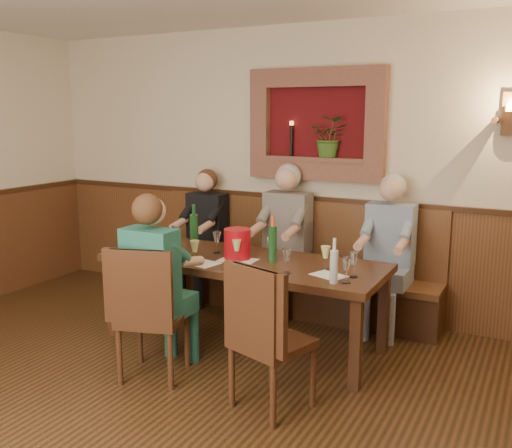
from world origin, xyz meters
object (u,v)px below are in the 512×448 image
at_px(person_chair_front, 159,300).
at_px(wine_bottle_green_b, 194,231).
at_px(chair_near_right, 270,366).
at_px(person_bench_left, 203,247).
at_px(chair_near_left, 153,339).
at_px(person_bench_mid, 283,253).
at_px(bench, 288,279).
at_px(water_bottle, 334,265).
at_px(spittoon_bucket, 237,244).
at_px(person_bench_right, 386,268).
at_px(dining_table, 243,267).
at_px(wine_bottle_green_a, 272,243).

bearing_deg(person_chair_front, wine_bottle_green_b, 106.45).
xyz_separation_m(chair_near_right, person_bench_left, (-1.63, 1.72, 0.27)).
relative_size(chair_near_right, wine_bottle_green_b, 2.49).
relative_size(chair_near_left, person_chair_front, 0.74).
bearing_deg(person_bench_mid, bench, 85.12).
relative_size(chair_near_left, wine_bottle_green_b, 2.51).
relative_size(wine_bottle_green_b, water_bottle, 1.23).
relative_size(person_bench_left, spittoon_bucket, 5.42).
xyz_separation_m(bench, spittoon_bucket, (-0.04, -0.96, 0.55)).
bearing_deg(person_chair_front, bench, 80.43).
bearing_deg(person_chair_front, person_bench_mid, 80.12).
bearing_deg(person_bench_right, spittoon_bucket, -141.03).
xyz_separation_m(chair_near_right, person_bench_mid, (-0.70, 1.72, 0.32)).
xyz_separation_m(bench, person_bench_right, (1.01, -0.11, 0.26)).
relative_size(dining_table, chair_near_left, 2.34).
height_order(person_bench_left, wine_bottle_green_b, person_bench_left).
height_order(chair_near_left, person_bench_right, person_bench_right).
height_order(spittoon_bucket, water_bottle, water_bottle).
distance_m(bench, wine_bottle_green_b, 1.17).
relative_size(person_bench_mid, water_bottle, 4.45).
xyz_separation_m(dining_table, chair_near_right, (0.69, -0.88, -0.38)).
xyz_separation_m(bench, wine_bottle_green_b, (-0.55, -0.85, 0.59)).
height_order(person_chair_front, wine_bottle_green_b, person_chair_front).
distance_m(bench, wine_bottle_green_a, 1.11).
bearing_deg(wine_bottle_green_a, water_bottle, -27.39).
bearing_deg(person_bench_right, wine_bottle_green_b, -154.48).
xyz_separation_m(person_bench_mid, spittoon_bucket, (-0.03, -0.85, 0.26)).
relative_size(dining_table, chair_near_right, 2.35).
height_order(bench, spittoon_bucket, bench).
xyz_separation_m(person_chair_front, water_bottle, (1.21, 0.47, 0.31)).
bearing_deg(chair_near_left, water_bottle, 8.71).
bearing_deg(water_bottle, bench, 126.32).
xyz_separation_m(chair_near_left, person_chair_front, (-0.01, 0.10, 0.28)).
bearing_deg(bench, wine_bottle_green_a, -73.99).
distance_m(person_bench_left, person_bench_mid, 0.93).
bearing_deg(wine_bottle_green_b, spittoon_bucket, -12.06).
height_order(person_bench_left, person_chair_front, person_chair_front).
distance_m(dining_table, wine_bottle_green_b, 0.61).
relative_size(person_bench_mid, person_chair_front, 1.06).
height_order(bench, person_bench_left, person_bench_left).
bearing_deg(person_bench_mid, water_bottle, -50.91).
bearing_deg(person_bench_mid, person_bench_left, 179.81).
height_order(dining_table, person_chair_front, person_chair_front).
relative_size(person_bench_right, wine_bottle_green_b, 3.49).
bearing_deg(chair_near_right, water_bottle, 86.60).
bearing_deg(wine_bottle_green_b, person_bench_left, 117.68).
bearing_deg(spittoon_bucket, wine_bottle_green_b, 167.94).
bearing_deg(chair_near_right, wine_bottle_green_b, 159.50).
xyz_separation_m(bench, chair_near_left, (-0.28, -1.82, -0.03)).
height_order(bench, person_bench_right, person_bench_right).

